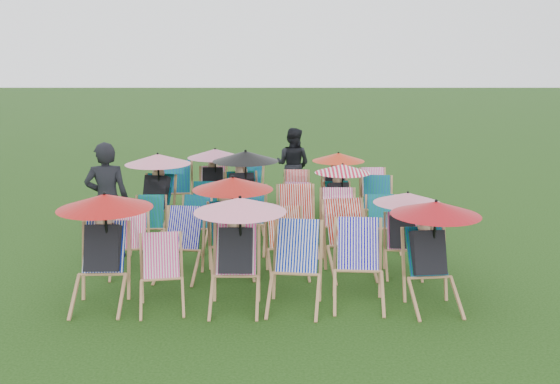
{
  "coord_description": "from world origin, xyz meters",
  "views": [
    {
      "loc": [
        0.2,
        -9.73,
        3.14
      ],
      "look_at": [
        0.19,
        0.36,
        0.9
      ],
      "focal_mm": 40.0,
      "sensor_mm": 36.0,
      "label": 1
    }
  ],
  "objects_px": {
    "person_rear": "(293,165)",
    "person_left": "(107,200)",
    "deckchair_29": "(375,192)",
    "deckchair_0": "(102,248)",
    "deckchair_5": "(433,252)"
  },
  "relations": [
    {
      "from": "person_left",
      "to": "deckchair_29",
      "type": "bearing_deg",
      "value": -157.33
    },
    {
      "from": "deckchair_5",
      "to": "deckchair_29",
      "type": "relative_size",
      "value": 1.53
    },
    {
      "from": "deckchair_5",
      "to": "deckchair_29",
      "type": "height_order",
      "value": "deckchair_5"
    },
    {
      "from": "deckchair_29",
      "to": "person_rear",
      "type": "distance_m",
      "value": 1.99
    },
    {
      "from": "deckchair_0",
      "to": "person_left",
      "type": "distance_m",
      "value": 1.97
    },
    {
      "from": "deckchair_5",
      "to": "person_rear",
      "type": "height_order",
      "value": "person_rear"
    },
    {
      "from": "deckchair_29",
      "to": "person_left",
      "type": "relative_size",
      "value": 0.48
    },
    {
      "from": "deckchair_29",
      "to": "person_left",
      "type": "xyz_separation_m",
      "value": [
        -4.59,
        -2.71,
        0.48
      ]
    },
    {
      "from": "person_rear",
      "to": "person_left",
      "type": "bearing_deg",
      "value": 77.16
    },
    {
      "from": "deckchair_0",
      "to": "deckchair_5",
      "type": "xyz_separation_m",
      "value": [
        4.17,
        -0.05,
        -0.04
      ]
    },
    {
      "from": "deckchair_0",
      "to": "deckchair_29",
      "type": "height_order",
      "value": "deckchair_0"
    },
    {
      "from": "deckchair_29",
      "to": "deckchair_0",
      "type": "bearing_deg",
      "value": -133.37
    },
    {
      "from": "deckchair_29",
      "to": "person_left",
      "type": "distance_m",
      "value": 5.35
    },
    {
      "from": "deckchair_0",
      "to": "deckchair_29",
      "type": "bearing_deg",
      "value": 46.18
    },
    {
      "from": "deckchair_5",
      "to": "person_rear",
      "type": "relative_size",
      "value": 0.84
    }
  ]
}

